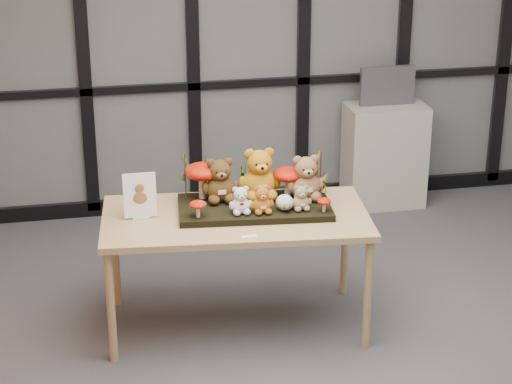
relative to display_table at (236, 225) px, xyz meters
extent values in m
plane|color=#525156|center=(0.48, -0.47, -0.70)|extent=(5.00, 5.00, 0.00)
plane|color=beige|center=(0.48, 2.03, 0.70)|extent=(5.00, 0.00, 5.00)
cube|color=#2D383F|center=(0.48, 2.00, 0.70)|extent=(4.90, 0.02, 2.70)
cube|color=black|center=(0.48, 2.00, -0.64)|extent=(4.90, 0.06, 0.12)
cube|color=black|center=(0.48, 2.00, 0.35)|extent=(4.90, 0.06, 0.06)
cube|color=black|center=(-0.82, 2.00, 0.70)|extent=(0.10, 0.06, 2.70)
cube|color=black|center=(0.03, 2.00, 0.70)|extent=(0.10, 0.06, 2.70)
cube|color=black|center=(0.93, 2.00, 0.70)|extent=(0.10, 0.06, 2.70)
cube|color=black|center=(1.78, 2.00, 0.70)|extent=(0.10, 0.06, 2.70)
cube|color=black|center=(2.68, 2.00, 0.70)|extent=(0.10, 0.06, 2.70)
cube|color=#A48259|center=(0.00, 0.00, 0.05)|extent=(1.70, 0.97, 0.04)
cylinder|color=#A48259|center=(-0.80, -0.28, -0.34)|extent=(0.05, 0.05, 0.72)
cylinder|color=#A48259|center=(-0.73, 0.43, -0.34)|extent=(0.05, 0.05, 0.72)
cylinder|color=#A48259|center=(0.73, -0.43, -0.34)|extent=(0.05, 0.05, 0.72)
cylinder|color=#A48259|center=(0.80, 0.28, -0.34)|extent=(0.05, 0.05, 0.72)
cube|color=black|center=(0.13, 0.05, 0.09)|extent=(0.98, 0.56, 0.04)
cube|color=silver|center=(-0.57, 0.08, 0.07)|extent=(0.10, 0.06, 0.01)
cube|color=white|center=(-0.57, 0.08, 0.21)|extent=(0.20, 0.05, 0.27)
ellipsoid|color=brown|center=(-0.57, 0.07, 0.19)|extent=(0.09, 0.01, 0.10)
ellipsoid|color=brown|center=(-0.57, 0.07, 0.26)|extent=(0.05, 0.01, 0.05)
cube|color=white|center=(0.02, -0.33, 0.07)|extent=(0.09, 0.03, 0.00)
cube|color=#B2AA9E|center=(1.58, 1.77, -0.27)|extent=(0.65, 0.38, 0.86)
cube|color=#484A4F|center=(1.58, 1.79, 0.33)|extent=(0.45, 0.05, 0.32)
cube|color=black|center=(1.58, 1.77, 0.33)|extent=(0.40, 0.00, 0.26)
camera|label=1|loc=(-0.92, -5.14, 2.29)|focal=65.00mm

